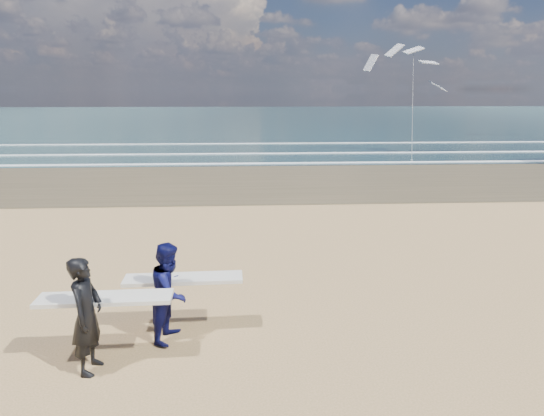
{
  "coord_description": "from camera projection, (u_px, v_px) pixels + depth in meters",
  "views": [
    {
      "loc": [
        2.3,
        -6.56,
        4.46
      ],
      "look_at": [
        3.0,
        6.0,
        1.37
      ],
      "focal_mm": 32.0,
      "sensor_mm": 36.0,
      "label": 1
    }
  ],
  "objects": [
    {
      "name": "ocean",
      "position": [
        354.0,
        118.0,
        78.18
      ],
      "size": [
        220.0,
        100.0,
        0.02
      ],
      "primitive_type": "cube",
      "color": "#183136",
      "rests_on": "ground"
    },
    {
      "name": "foam_breakers",
      "position": [
        486.0,
        151.0,
        35.61
      ],
      "size": [
        220.0,
        11.7,
        0.05
      ],
      "color": "white",
      "rests_on": "ground"
    },
    {
      "name": "surfer_near",
      "position": [
        89.0,
        313.0,
        7.73
      ],
      "size": [
        2.21,
        1.01,
        1.94
      ],
      "color": "black",
      "rests_on": "ground"
    },
    {
      "name": "surfer_far",
      "position": [
        171.0,
        291.0,
        8.76
      ],
      "size": [
        2.22,
        1.16,
        1.83
      ],
      "color": "#0B0D41",
      "rests_on": "ground"
    },
    {
      "name": "kite_1",
      "position": [
        413.0,
        86.0,
        32.27
      ],
      "size": [
        6.02,
        4.76,
        8.23
      ],
      "color": "slate",
      "rests_on": "ground"
    }
  ]
}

